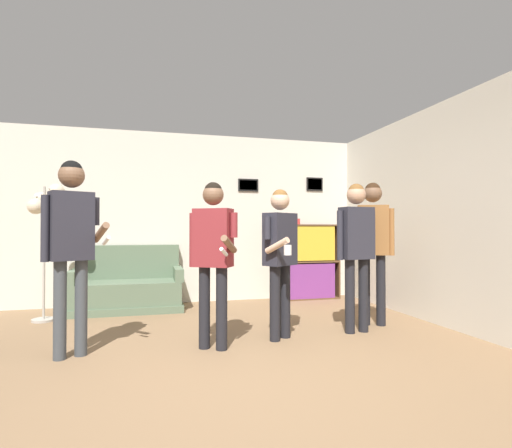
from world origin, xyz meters
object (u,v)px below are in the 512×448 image
bookshelf (307,262)px  person_spectator_far_right (373,237)px  floor_lamp (44,212)px  person_player_foreground_left (71,234)px  couch (128,289)px  person_player_foreground_center (213,247)px  person_spectator_near_bookshelf (356,241)px  drinking_cup (298,222)px  person_watcher_holding_cup (280,248)px

bookshelf → person_spectator_far_right: 1.98m
floor_lamp → person_player_foreground_left: (0.61, -1.65, -0.26)m
couch → person_player_foreground_left: (-0.38, -2.13, 0.81)m
couch → person_player_foreground_center: 2.48m
person_spectator_near_bookshelf → drinking_cup: size_ratio=17.35×
person_player_foreground_left → person_player_foreground_center: 1.29m
floor_lamp → bookshelf: bearing=9.9°
person_watcher_holding_cup → person_spectator_near_bookshelf: bearing=3.1°
person_watcher_holding_cup → drinking_cup: (1.04, 2.23, 0.33)m
couch → person_spectator_near_bookshelf: (2.57, -1.99, 0.73)m
couch → bookshelf: 2.88m
person_player_foreground_center → drinking_cup: size_ratio=16.74×
floor_lamp → person_spectator_near_bookshelf: size_ratio=1.04×
person_player_foreground_left → person_player_foreground_center: (1.28, -0.07, -0.12)m
couch → drinking_cup: 2.87m
person_spectator_near_bookshelf → drinking_cup: (0.12, 2.18, 0.26)m
person_player_foreground_center → floor_lamp: bearing=137.7°
bookshelf → floor_lamp: floor_lamp is taller
couch → person_spectator_near_bookshelf: person_spectator_near_bookshelf is taller
person_player_foreground_center → person_spectator_far_right: person_spectator_far_right is taller
couch → person_watcher_holding_cup: bearing=-51.0°
person_spectator_far_right → drinking_cup: person_spectator_far_right is taller
person_spectator_far_right → drinking_cup: size_ratio=17.89×
person_spectator_near_bookshelf → couch: bearing=142.3°
floor_lamp → person_player_foreground_center: 2.59m
couch → bookshelf: bearing=3.9°
bookshelf → person_spectator_far_right: size_ratio=0.72×
person_player_foreground_left → person_watcher_holding_cup: 2.04m
person_player_foreground_center → person_watcher_holding_cup: bearing=12.6°
floor_lamp → person_spectator_far_right: (3.93, -1.25, -0.31)m
floor_lamp → person_player_foreground_left: 1.78m
couch → person_watcher_holding_cup: size_ratio=0.97×
drinking_cup → couch: bearing=-175.9°
person_watcher_holding_cup → person_player_foreground_center: bearing=-167.4°
bookshelf → person_watcher_holding_cup: person_watcher_holding_cup is taller
person_player_foreground_left → person_spectator_far_right: (3.32, 0.40, -0.04)m
couch → person_player_foreground_center: size_ratio=0.95×
floor_lamp → person_spectator_near_bookshelf: floor_lamp is taller
person_spectator_far_right → person_spectator_near_bookshelf: bearing=-144.6°
person_player_foreground_center → person_spectator_far_right: 2.09m
person_player_foreground_left → person_player_foreground_center: person_player_foreground_left is taller
person_watcher_holding_cup → person_player_foreground_left: bearing=-177.3°
bookshelf → person_player_foreground_left: (-3.23, -2.33, 0.49)m
person_player_foreground_center → person_spectator_near_bookshelf: bearing=7.4°
couch → person_watcher_holding_cup: 2.71m
person_player_foreground_left → drinking_cup: bearing=37.2°
person_player_foreground_left → bookshelf: bearing=35.7°
person_watcher_holding_cup → person_spectator_far_right: size_ratio=0.92×
person_watcher_holding_cup → couch: bearing=129.0°
floor_lamp → drinking_cup: floor_lamp is taller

